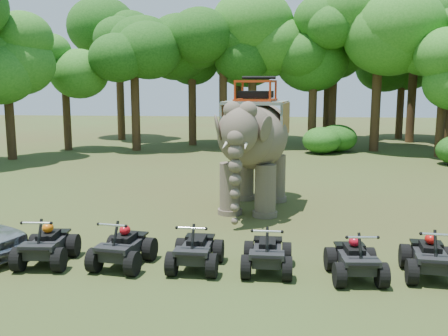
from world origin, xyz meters
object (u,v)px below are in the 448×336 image
(atv_3, at_px, (267,247))
(atv_5, at_px, (431,252))
(atv_1, at_px, (123,242))
(atv_4, at_px, (355,254))
(elephant, at_px, (255,143))
(atv_2, at_px, (196,245))
(atv_0, at_px, (46,240))

(atv_3, relative_size, atv_5, 0.97)
(atv_1, height_order, atv_4, atv_1)
(elephant, height_order, atv_5, elephant)
(atv_1, bearing_deg, atv_3, 7.68)
(atv_4, distance_m, atv_5, 1.73)
(atv_3, height_order, atv_4, atv_3)
(elephant, distance_m, atv_1, 7.04)
(elephant, relative_size, atv_4, 3.51)
(atv_2, bearing_deg, atv_5, 1.72)
(atv_0, height_order, atv_2, atv_0)
(atv_0, relative_size, atv_2, 1.03)
(atv_3, bearing_deg, atv_1, -179.58)
(atv_0, xyz_separation_m, atv_3, (5.37, -0.02, -0.02))
(atv_3, bearing_deg, atv_2, 179.90)
(atv_5, bearing_deg, elephant, 130.52)
(atv_0, height_order, atv_1, atv_0)
(atv_1, distance_m, atv_3, 3.47)
(atv_1, distance_m, atv_5, 7.16)
(atv_2, relative_size, atv_4, 1.02)
(atv_4, bearing_deg, elephant, 106.52)
(atv_0, height_order, atv_4, atv_0)
(atv_3, bearing_deg, atv_0, -179.23)
(atv_0, distance_m, atv_1, 1.90)
(atv_4, bearing_deg, atv_0, 173.22)
(atv_5, bearing_deg, atv_0, -173.91)
(atv_3, distance_m, atv_5, 3.70)
(atv_0, height_order, atv_5, atv_0)
(atv_0, bearing_deg, atv_3, -4.17)
(atv_1, distance_m, atv_2, 1.78)
(atv_2, distance_m, atv_5, 5.39)
(atv_0, bearing_deg, elephant, 47.94)
(elephant, xyz_separation_m, atv_1, (-2.93, -6.16, -1.70))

